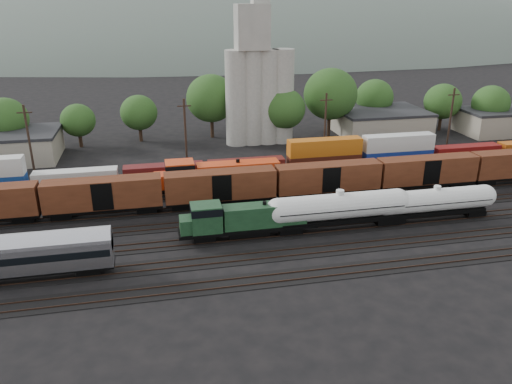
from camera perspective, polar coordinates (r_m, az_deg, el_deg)
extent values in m
plane|color=black|center=(66.31, 4.09, -2.75)|extent=(600.00, 600.00, 0.00)
cube|color=black|center=(53.63, 8.49, -9.09)|extent=(180.00, 3.20, 0.08)
cube|color=#382319|center=(53.01, 8.76, -9.39)|extent=(180.00, 0.08, 0.16)
cube|color=#382319|center=(54.17, 8.23, -8.64)|extent=(180.00, 0.08, 0.16)
cube|color=black|center=(57.72, 6.80, -6.66)|extent=(180.00, 3.20, 0.08)
cube|color=#382319|center=(57.09, 7.03, -6.92)|extent=(180.00, 0.08, 0.16)
cube|color=#382319|center=(58.29, 6.58, -6.27)|extent=(180.00, 0.08, 0.16)
cube|color=black|center=(61.95, 5.35, -4.55)|extent=(180.00, 3.20, 0.08)
cube|color=#382319|center=(61.31, 5.55, -4.77)|extent=(180.00, 0.08, 0.16)
cube|color=#382319|center=(62.54, 5.16, -4.21)|extent=(180.00, 0.08, 0.16)
cube|color=black|center=(66.29, 4.09, -2.71)|extent=(180.00, 3.20, 0.08)
cube|color=#382319|center=(65.63, 4.26, -2.90)|extent=(180.00, 0.08, 0.16)
cube|color=#382319|center=(66.89, 3.93, -2.41)|extent=(180.00, 0.08, 0.16)
cube|color=black|center=(70.72, 3.00, -1.10)|extent=(180.00, 3.20, 0.08)
cube|color=#382319|center=(70.05, 3.15, -1.26)|extent=(180.00, 0.08, 0.16)
cube|color=#382319|center=(71.33, 2.85, -0.83)|extent=(180.00, 0.08, 0.16)
cube|color=black|center=(75.21, 2.03, 0.32)|extent=(180.00, 3.20, 0.08)
cube|color=#382319|center=(74.54, 2.16, 0.18)|extent=(180.00, 0.08, 0.16)
cube|color=#382319|center=(75.84, 1.90, 0.56)|extent=(180.00, 0.08, 0.16)
cube|color=black|center=(79.77, 1.18, 1.58)|extent=(180.00, 3.20, 0.08)
cube|color=#382319|center=(79.09, 1.29, 1.46)|extent=(180.00, 0.08, 0.16)
cube|color=#382319|center=(80.40, 1.06, 1.80)|extent=(180.00, 0.08, 0.16)
cube|color=black|center=(59.89, -0.90, -4.10)|extent=(16.61, 2.83, 0.39)
cube|color=black|center=(60.08, -0.89, -4.47)|extent=(4.89, 2.15, 0.78)
cube|color=#183B20|center=(59.63, 0.98, -2.61)|extent=(9.97, 2.34, 2.64)
cube|color=#183B20|center=(58.48, -5.71, -2.91)|extent=(3.52, 2.83, 3.22)
cube|color=black|center=(58.07, -5.75, -1.98)|extent=(3.62, 2.93, 0.88)
cube|color=#183B20|center=(58.62, -7.94, -3.74)|extent=(1.56, 2.34, 1.76)
cylinder|color=black|center=(59.05, 0.99, -1.31)|extent=(0.49, 0.49, 0.49)
cube|color=black|center=(59.49, -5.94, -5.08)|extent=(2.54, 1.95, 0.68)
cube|color=black|center=(61.29, 4.00, -4.18)|extent=(2.54, 1.95, 0.68)
cylinder|color=white|center=(62.13, 9.49, -1.58)|extent=(15.46, 3.18, 3.18)
sphere|color=white|center=(59.87, 2.56, -2.19)|extent=(3.18, 3.18, 3.18)
sphere|color=white|center=(65.22, 15.84, -1.00)|extent=(3.18, 3.18, 3.18)
cylinder|color=white|center=(61.45, 9.59, -0.02)|extent=(0.99, 0.99, 0.55)
cube|color=black|center=(62.13, 9.49, -1.58)|extent=(15.81, 3.34, 0.09)
cube|color=black|center=(62.82, 9.39, -3.06)|extent=(14.93, 2.42, 0.55)
cube|color=black|center=(61.21, 3.80, -4.16)|extent=(2.86, 2.20, 0.77)
cube|color=black|center=(65.53, 14.53, -3.05)|extent=(2.86, 2.20, 0.77)
cylinder|color=white|center=(67.91, 19.85, -0.83)|extent=(14.03, 2.89, 2.89)
sphere|color=white|center=(64.60, 14.52, -1.34)|extent=(2.89, 2.89, 2.89)
sphere|color=white|center=(71.75, 24.65, -0.37)|extent=(2.89, 2.89, 2.89)
cylinder|color=white|center=(67.34, 20.03, 0.47)|extent=(0.90, 0.90, 0.50)
cube|color=black|center=(67.91, 19.85, -0.83)|extent=(14.35, 3.03, 0.08)
cube|color=black|center=(68.49, 19.69, -2.07)|extent=(13.55, 2.19, 0.50)
cube|color=black|center=(66.00, 15.35, -3.00)|extent=(2.59, 1.99, 0.70)
cube|color=black|center=(71.79, 23.56, -2.07)|extent=(2.59, 1.99, 0.70)
cube|color=silver|center=(56.27, -27.24, -6.95)|extent=(21.94, 2.65, 2.74)
cube|color=black|center=(56.92, -27.00, -8.25)|extent=(21.94, 2.38, 0.37)
cube|color=black|center=(55.40, -18.52, -8.32)|extent=(2.38, 1.83, 0.64)
cube|color=black|center=(73.34, -3.90, 0.88)|extent=(20.06, 3.23, 0.45)
cube|color=black|center=(73.51, -3.89, 0.51)|extent=(5.57, 2.45, 0.89)
cube|color=red|center=(73.10, -2.07, 2.28)|extent=(12.03, 2.67, 3.01)
cube|color=red|center=(72.13, -8.68, 2.06)|extent=(4.01, 3.23, 3.68)
cube|color=black|center=(71.76, -8.73, 2.94)|extent=(4.12, 3.34, 1.00)
cube|color=red|center=(72.33, -10.86, 1.27)|extent=(1.78, 2.67, 2.01)
cylinder|color=black|center=(72.57, -2.09, 3.53)|extent=(0.56, 0.56, 0.56)
cube|color=black|center=(73.07, -8.88, -0.03)|extent=(2.90, 2.23, 0.78)
cube|color=black|center=(74.67, 0.99, 0.71)|extent=(2.90, 2.23, 0.78)
cube|color=black|center=(68.54, -16.89, -1.74)|extent=(15.00, 2.60, 0.40)
cube|color=#522513|center=(67.78, -17.08, -0.11)|extent=(15.00, 2.90, 3.80)
cube|color=black|center=(68.69, -4.04, -0.78)|extent=(15.00, 2.60, 0.40)
cube|color=#522513|center=(67.93, -4.08, 0.86)|extent=(15.00, 2.90, 3.80)
cube|color=black|center=(72.20, 8.15, 0.17)|extent=(15.00, 2.60, 0.40)
cube|color=#522513|center=(71.47, 8.23, 1.74)|extent=(15.00, 2.90, 3.80)
cube|color=black|center=(78.62, 18.78, 1.00)|extent=(15.00, 2.60, 0.40)
cube|color=#522513|center=(77.96, 18.96, 2.45)|extent=(15.00, 2.90, 3.80)
cube|color=black|center=(79.62, 1.18, 1.89)|extent=(160.00, 2.60, 0.60)
cube|color=silver|center=(78.12, -19.88, 1.43)|extent=(12.00, 2.40, 2.60)
cube|color=#551314|center=(77.24, -10.47, 2.16)|extent=(12.00, 2.40, 2.60)
cube|color=#581814|center=(78.47, -1.10, 2.83)|extent=(12.00, 2.40, 2.60)
cube|color=#42190F|center=(81.71, 7.77, 3.39)|extent=(12.00, 2.40, 2.60)
cube|color=#BA5E13|center=(80.96, 7.86, 5.14)|extent=(12.00, 2.40, 2.60)
cube|color=navy|center=(86.73, 15.79, 3.83)|extent=(12.00, 2.40, 2.60)
cube|color=silver|center=(86.03, 15.96, 5.48)|extent=(12.00, 2.40, 2.60)
cube|color=maroon|center=(93.26, 22.82, 4.15)|extent=(12.00, 2.40, 2.60)
cylinder|color=#A4A297|center=(97.16, -2.20, 10.63)|extent=(4.40, 4.40, 18.00)
cylinder|color=#A4A297|center=(97.70, -0.44, 10.71)|extent=(4.40, 4.40, 18.00)
cylinder|color=#A4A297|center=(98.33, 1.31, 10.77)|extent=(4.40, 4.40, 18.00)
cylinder|color=#A4A297|center=(99.05, 3.03, 10.83)|extent=(4.40, 4.40, 18.00)
cube|color=#A4A297|center=(96.17, -0.46, 18.34)|extent=(6.00, 5.00, 8.00)
cube|color=#9E937F|center=(109.84, 13.96, 7.70)|extent=(18.00, 14.00, 4.60)
cube|color=#232326|center=(109.29, 14.07, 9.00)|extent=(18.36, 14.28, 0.50)
cube|color=#9E937F|center=(118.77, 26.05, 7.16)|extent=(16.00, 10.00, 4.60)
cube|color=#232326|center=(118.27, 26.25, 8.36)|extent=(16.32, 10.20, 0.50)
cylinder|color=black|center=(103.07, -26.27, 4.77)|extent=(0.70, 0.70, 2.98)
ellipsoid|color=#2D561F|center=(101.95, -26.72, 7.46)|extent=(8.08, 8.08, 7.66)
cylinder|color=black|center=(102.60, -19.40, 5.54)|extent=(0.70, 0.70, 2.41)
ellipsoid|color=#2D561F|center=(101.66, -19.68, 7.73)|extent=(6.53, 6.53, 6.18)
cylinder|color=black|center=(103.42, -13.04, 6.41)|extent=(0.70, 0.70, 2.67)
ellipsoid|color=#2D561F|center=(102.40, -13.25, 8.83)|extent=(7.25, 7.25, 6.87)
cylinder|color=black|center=(104.00, -5.04, 7.25)|extent=(0.70, 0.70, 3.71)
ellipsoid|color=#2D561F|center=(102.68, -5.15, 10.62)|extent=(10.06, 10.06, 9.53)
cylinder|color=black|center=(100.49, 3.18, 6.61)|extent=(0.70, 0.70, 3.06)
ellipsoid|color=#2D561F|center=(99.32, 3.25, 9.48)|extent=(8.31, 8.31, 7.87)
cylinder|color=black|center=(105.62, 8.31, 7.41)|extent=(0.70, 0.70, 4.02)
ellipsoid|color=#2D561F|center=(104.23, 8.51, 11.02)|extent=(10.91, 10.91, 10.34)
cylinder|color=black|center=(115.71, 13.18, 8.04)|extent=(0.70, 0.70, 3.02)
ellipsoid|color=#2D561F|center=(114.71, 13.39, 10.50)|extent=(8.19, 8.19, 7.76)
cylinder|color=black|center=(116.42, 20.26, 7.33)|extent=(0.70, 0.70, 2.90)
ellipsoid|color=#2D561F|center=(115.45, 20.56, 9.67)|extent=(7.86, 7.86, 7.45)
cylinder|color=black|center=(118.83, 24.89, 6.92)|extent=(0.70, 0.70, 2.86)
ellipsoid|color=#2D561F|center=(117.89, 25.25, 9.17)|extent=(7.76, 7.76, 7.35)
cylinder|color=black|center=(84.96, -24.46, 5.09)|extent=(0.36, 0.36, 12.00)
cube|color=black|center=(83.90, -24.96, 8.23)|extent=(2.20, 0.18, 0.18)
cylinder|color=black|center=(82.98, -8.05, 6.46)|extent=(0.36, 0.36, 12.00)
cube|color=black|center=(81.90, -8.23, 9.71)|extent=(2.20, 0.18, 0.18)
cylinder|color=black|center=(87.78, 7.88, 7.29)|extent=(0.36, 0.36, 12.00)
cube|color=black|center=(86.76, 8.04, 10.36)|extent=(2.20, 0.18, 0.18)
cylinder|color=black|center=(98.37, 21.30, 7.55)|extent=(0.36, 0.36, 12.00)
cube|color=black|center=(97.46, 21.68, 10.29)|extent=(2.20, 0.18, 0.18)
ellipsoid|color=#59665B|center=(327.01, -1.74, 12.55)|extent=(520.00, 286.00, 130.00)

